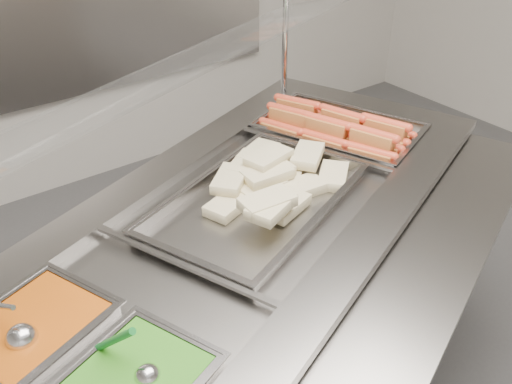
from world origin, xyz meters
TOP-DOWN VIEW (x-y plane):
  - steam_counter at (-0.06, 0.42)m, footprint 2.20×1.55m
  - tray_rail at (0.14, -0.09)m, footprint 1.90×1.03m
  - sneeze_guard at (-0.14, 0.64)m, footprint 1.76×0.93m
  - pan_hotdogs at (0.57, 0.66)m, footprint 0.55×0.68m
  - pan_wraps at (0.00, 0.45)m, footprint 0.83×0.66m
  - pan_beans at (-0.76, 0.32)m, footprint 0.39×0.36m
  - hotdogs_in_buns at (0.53, 0.65)m, footprint 0.43×0.60m
  - tortilla_wraps at (0.08, 0.48)m, footprint 0.57×0.47m
  - ladle at (-0.79, 0.29)m, footprint 0.11×0.21m
  - serving_spoon at (-0.62, 0.04)m, footprint 0.09×0.18m

SIDE VIEW (x-z plane):
  - steam_counter at x=-0.06m, z-range 0.00..0.96m
  - tray_rail at x=0.14m, z-range 0.88..0.94m
  - pan_hotdogs at x=0.57m, z-range 0.86..0.97m
  - pan_beans at x=-0.76m, z-range 0.87..0.97m
  - pan_wraps at x=0.00m, z-range 0.90..0.97m
  - hotdogs_in_buns at x=0.53m, z-range 0.90..1.03m
  - ladle at x=-0.79m, z-range 0.90..1.04m
  - serving_spoon at x=-0.62m, z-range 0.89..1.05m
  - tortilla_wraps at x=0.08m, z-range 0.92..1.03m
  - sneeze_guard at x=-0.14m, z-range 1.12..1.59m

